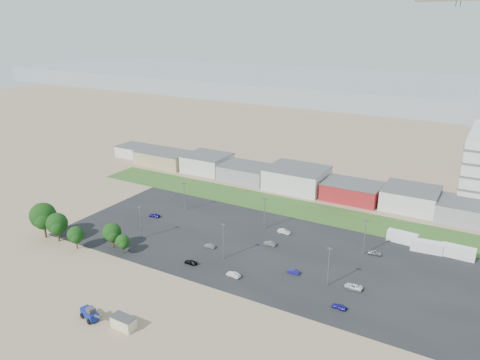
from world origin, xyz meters
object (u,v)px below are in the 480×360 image
Objects in this scene: parked_car_4 at (210,246)px; parked_car_8 at (375,253)px; telehandler at (89,313)px; box_trailer_a at (402,237)px; parked_car_11 at (284,231)px; parked_car_0 at (353,287)px; parked_car_5 at (154,215)px; portable_shed at (123,322)px; parked_car_10 at (110,237)px; tree_far_left at (43,218)px; parked_car_1 at (293,272)px; parked_car_3 at (191,262)px; parked_car_13 at (233,275)px; parked_car_2 at (339,306)px; parked_car_7 at (270,243)px.

parked_car_4 is 46.27m from parked_car_8.
telehandler is 0.91× the size of box_trailer_a.
telehandler is 63.11m from parked_car_11.
parked_car_8 reaches higher than parked_car_0.
parked_car_5 is 43.56m from parked_car_11.
portable_shed is 82.52m from box_trailer_a.
parked_car_0 is at bearing -95.34° from box_trailer_a.
box_trailer_a is 2.02× the size of parked_car_10.
tree_far_left reaches higher than parked_car_4.
parked_car_5 reaches higher than parked_car_8.
parked_car_0 is at bearing 91.03° from parked_car_1.
parked_car_10 is (-75.63, -41.11, -0.99)m from box_trailer_a.
parked_car_4 is (46.26, 18.89, -5.65)m from tree_far_left.
parked_car_0 is 1.17× the size of parked_car_3.
parked_car_10 is (-70.77, -9.51, 0.00)m from parked_car_0.
parked_car_0 is at bearing 86.50° from parked_car_4.
parked_car_8 reaches higher than parked_car_3.
parked_car_4 is at bearing 144.20° from parked_car_11.
parked_car_4 is 0.87× the size of parked_car_13.
parked_car_3 is at bearing -71.79° from parked_car_1.
parked_car_11 is at bearing 87.86° from telehandler.
parked_car_8 is 0.96× the size of parked_car_13.
tree_far_left is 33.99m from parked_car_5.
tree_far_left reaches higher than parked_car_5.
parked_car_11 is at bearing 83.61° from parked_car_8.
portable_shed is at bearing -31.01° from parked_car_1.
parked_car_13 is at bearing 129.98° from parked_car_8.
parked_car_2 is at bearing 67.85° from parked_car_5.
portable_shed reaches higher than parked_car_3.
telehandler is 2.30× the size of parked_car_1.
parked_car_13 is at bearing 50.88° from parked_car_4.
parked_car_11 is at bearing 176.85° from parked_car_7.
parked_car_4 is at bearing 97.52° from portable_shed.
parked_car_2 is (37.28, 29.46, -0.78)m from portable_shed.
parked_car_11 reaches higher than parked_car_3.
parked_car_11 is at bearing -150.73° from parked_car_1.
tree_far_left is 3.32× the size of parked_car_3.
box_trailer_a is 2.57× the size of parked_car_4.
box_trailer_a is 56.22m from parked_car_4.
tree_far_left is 3.34× the size of parked_car_7.
portable_shed reaches higher than parked_car_13.
parked_car_2 is 0.86× the size of parked_car_11.
parked_car_7 is at bearing 79.90° from portable_shed.
parked_car_10 is at bearing -66.95° from parked_car_7.
parked_car_11 is at bearing -54.52° from parked_car_10.
parked_car_2 is at bearing 73.49° from parked_car_4.
parked_car_13 is (14.04, -10.43, 0.08)m from parked_car_4.
parked_car_11 is (-27.61, -0.06, 0.03)m from parked_car_8.
parked_car_5 is at bearing -91.12° from parked_car_7.
parked_car_10 is at bearing -8.59° from parked_car_5.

